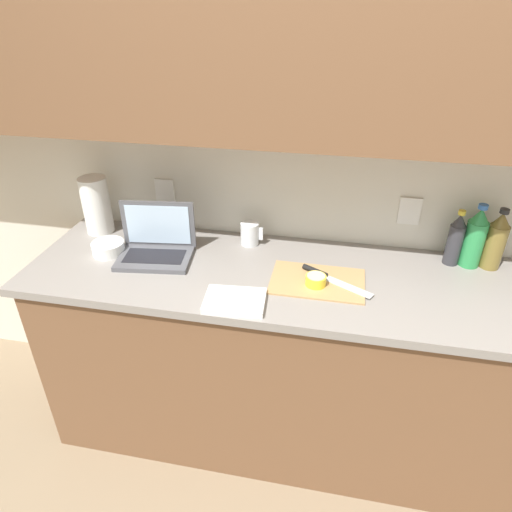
% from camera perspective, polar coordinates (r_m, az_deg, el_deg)
% --- Properties ---
extents(ground_plane, '(12.00, 12.00, 0.00)m').
position_cam_1_polar(ground_plane, '(2.46, 8.38, -21.21)').
color(ground_plane, '#847056').
rests_on(ground_plane, ground).
extents(wall_back, '(5.20, 0.38, 2.60)m').
position_cam_1_polar(wall_back, '(1.82, 12.78, 18.50)').
color(wall_back, silver).
rests_on(wall_back, ground_plane).
extents(counter_unit, '(2.57, 0.64, 0.92)m').
position_cam_1_polar(counter_unit, '(2.11, 9.91, -13.26)').
color(counter_unit, brown).
rests_on(counter_unit, ground_plane).
extents(laptop, '(0.33, 0.25, 0.23)m').
position_cam_1_polar(laptop, '(1.99, -12.34, 1.46)').
color(laptop, '#515156').
rests_on(laptop, counter_unit).
extents(cutting_board, '(0.36, 0.24, 0.01)m').
position_cam_1_polar(cutting_board, '(1.80, 7.68, -3.16)').
color(cutting_board, tan).
rests_on(cutting_board, counter_unit).
extents(knife, '(0.28, 0.18, 0.02)m').
position_cam_1_polar(knife, '(1.82, 8.54, -2.41)').
color(knife, silver).
rests_on(knife, cutting_board).
extents(lemon_half_cut, '(0.08, 0.08, 0.04)m').
position_cam_1_polar(lemon_half_cut, '(1.77, 7.48, -3.01)').
color(lemon_half_cut, yellow).
rests_on(lemon_half_cut, cutting_board).
extents(bottle_green_soda, '(0.08, 0.08, 0.26)m').
position_cam_1_polar(bottle_green_soda, '(2.07, 27.77, 1.65)').
color(bottle_green_soda, olive).
rests_on(bottle_green_soda, counter_unit).
extents(bottle_oil_tall, '(0.08, 0.08, 0.27)m').
position_cam_1_polar(bottle_oil_tall, '(2.04, 25.66, 2.03)').
color(bottle_oil_tall, '#2D934C').
rests_on(bottle_oil_tall, counter_unit).
extents(bottle_water_clear, '(0.06, 0.06, 0.24)m').
position_cam_1_polar(bottle_water_clear, '(2.03, 23.65, 1.87)').
color(bottle_water_clear, '#333338').
rests_on(bottle_water_clear, counter_unit).
extents(measuring_cup, '(0.10, 0.08, 0.10)m').
position_cam_1_polar(measuring_cup, '(2.03, -0.78, 2.80)').
color(measuring_cup, silver).
rests_on(measuring_cup, counter_unit).
extents(bowl_white, '(0.14, 0.14, 0.05)m').
position_cam_1_polar(bowl_white, '(2.07, -17.98, 0.98)').
color(bowl_white, white).
rests_on(bowl_white, counter_unit).
extents(paper_towel_roll, '(0.13, 0.13, 0.27)m').
position_cam_1_polar(paper_towel_roll, '(2.24, -19.32, 6.01)').
color(paper_towel_roll, white).
rests_on(paper_towel_roll, counter_unit).
extents(dish_towel, '(0.23, 0.18, 0.02)m').
position_cam_1_polar(dish_towel, '(1.67, -2.68, -5.63)').
color(dish_towel, white).
rests_on(dish_towel, counter_unit).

